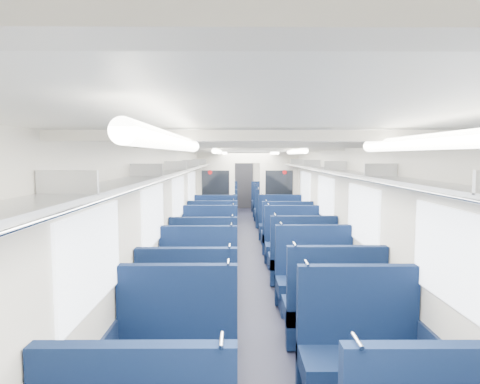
{
  "coord_description": "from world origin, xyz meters",
  "views": [
    {
      "loc": [
        -0.28,
        -8.29,
        2.2
      ],
      "look_at": [
        -0.2,
        3.4,
        1.17
      ],
      "focal_mm": 30.9,
      "sensor_mm": 36.0,
      "label": 1
    }
  ],
  "objects_px": {
    "bulkhead": "(247,191)",
    "seat_12": "(204,264)",
    "seat_23": "(271,211)",
    "seat_13": "(302,262)",
    "seat_17": "(287,237)",
    "seat_7": "(361,360)",
    "seat_19": "(281,227)",
    "end_door": "(244,185)",
    "seat_25": "(268,207)",
    "seat_8": "(189,316)",
    "seat_22": "(221,211)",
    "seat_26": "(223,203)",
    "seat_6": "(176,359)",
    "seat_14": "(210,247)",
    "seat_21": "(273,215)",
    "seat_24": "(222,207)",
    "seat_11": "(315,284)",
    "seat_15": "(293,247)",
    "seat_27": "(266,203)",
    "seat_20": "(219,216)",
    "seat_16": "(213,236)",
    "seat_9": "(332,313)",
    "seat_10": "(198,286)",
    "seat_18": "(215,228)"
  },
  "relations": [
    {
      "from": "bulkhead",
      "to": "seat_12",
      "type": "xyz_separation_m",
      "value": [
        -0.83,
        -4.57,
        -0.85
      ]
    },
    {
      "from": "seat_23",
      "to": "seat_13",
      "type": "bearing_deg",
      "value": -90.0
    },
    {
      "from": "seat_13",
      "to": "seat_17",
      "type": "height_order",
      "value": "same"
    },
    {
      "from": "seat_7",
      "to": "seat_19",
      "type": "relative_size",
      "value": 1.0
    },
    {
      "from": "end_door",
      "to": "seat_25",
      "type": "xyz_separation_m",
      "value": [
        0.83,
        -2.51,
        -0.62
      ]
    },
    {
      "from": "end_door",
      "to": "seat_12",
      "type": "xyz_separation_m",
      "value": [
        -0.83,
        -10.43,
        -0.62
      ]
    },
    {
      "from": "seat_8",
      "to": "seat_19",
      "type": "distance_m",
      "value": 6.04
    },
    {
      "from": "seat_17",
      "to": "seat_22",
      "type": "xyz_separation_m",
      "value": [
        -1.66,
        4.46,
        0.0
      ]
    },
    {
      "from": "seat_12",
      "to": "seat_26",
      "type": "xyz_separation_m",
      "value": [
        0.0,
        9.18,
        0.0
      ]
    },
    {
      "from": "seat_6",
      "to": "seat_14",
      "type": "relative_size",
      "value": 1.0
    },
    {
      "from": "seat_21",
      "to": "seat_24",
      "type": "height_order",
      "value": "same"
    },
    {
      "from": "seat_11",
      "to": "seat_24",
      "type": "height_order",
      "value": "same"
    },
    {
      "from": "end_door",
      "to": "seat_15",
      "type": "xyz_separation_m",
      "value": [
        0.83,
        -9.15,
        -0.62
      ]
    },
    {
      "from": "seat_7",
      "to": "seat_27",
      "type": "relative_size",
      "value": 1.0
    },
    {
      "from": "seat_7",
      "to": "seat_24",
      "type": "bearing_deg",
      "value": 98.51
    },
    {
      "from": "seat_20",
      "to": "seat_17",
      "type": "bearing_deg",
      "value": -62.67
    },
    {
      "from": "seat_19",
      "to": "seat_25",
      "type": "xyz_separation_m",
      "value": [
        0.0,
        4.35,
        0.0
      ]
    },
    {
      "from": "seat_25",
      "to": "bulkhead",
      "type": "bearing_deg",
      "value": -103.92
    },
    {
      "from": "bulkhead",
      "to": "seat_16",
      "type": "relative_size",
      "value": 2.26
    },
    {
      "from": "seat_9",
      "to": "seat_15",
      "type": "height_order",
      "value": "same"
    },
    {
      "from": "seat_6",
      "to": "seat_16",
      "type": "bearing_deg",
      "value": 90.0
    },
    {
      "from": "seat_8",
      "to": "seat_27",
      "type": "height_order",
      "value": "same"
    },
    {
      "from": "bulkhead",
      "to": "seat_10",
      "type": "height_order",
      "value": "bulkhead"
    },
    {
      "from": "seat_6",
      "to": "seat_12",
      "type": "xyz_separation_m",
      "value": [
        0.0,
        3.24,
        0.0
      ]
    },
    {
      "from": "bulkhead",
      "to": "seat_14",
      "type": "bearing_deg",
      "value": -104.3
    },
    {
      "from": "seat_18",
      "to": "seat_19",
      "type": "height_order",
      "value": "same"
    },
    {
      "from": "seat_20",
      "to": "seat_12",
      "type": "bearing_deg",
      "value": -90.0
    },
    {
      "from": "seat_21",
      "to": "seat_8",
      "type": "bearing_deg",
      "value": -101.81
    },
    {
      "from": "seat_11",
      "to": "seat_25",
      "type": "height_order",
      "value": "same"
    },
    {
      "from": "seat_6",
      "to": "seat_26",
      "type": "relative_size",
      "value": 1.0
    },
    {
      "from": "seat_14",
      "to": "seat_17",
      "type": "distance_m",
      "value": 1.94
    },
    {
      "from": "seat_10",
      "to": "seat_11",
      "type": "distance_m",
      "value": 1.66
    },
    {
      "from": "seat_14",
      "to": "seat_22",
      "type": "xyz_separation_m",
      "value": [
        0.0,
        5.47,
        0.0
      ]
    },
    {
      "from": "seat_10",
      "to": "seat_12",
      "type": "relative_size",
      "value": 1.0
    },
    {
      "from": "seat_15",
      "to": "seat_18",
      "type": "distance_m",
      "value": 2.76
    },
    {
      "from": "seat_8",
      "to": "seat_24",
      "type": "xyz_separation_m",
      "value": [
        0.0,
        10.06,
        0.0
      ]
    },
    {
      "from": "seat_9",
      "to": "seat_27",
      "type": "relative_size",
      "value": 1.0
    },
    {
      "from": "seat_13",
      "to": "seat_18",
      "type": "distance_m",
      "value": 3.75
    },
    {
      "from": "seat_21",
      "to": "seat_22",
      "type": "distance_m",
      "value": 1.99
    },
    {
      "from": "bulkhead",
      "to": "seat_25",
      "type": "distance_m",
      "value": 3.55
    },
    {
      "from": "seat_19",
      "to": "seat_24",
      "type": "xyz_separation_m",
      "value": [
        -1.66,
        4.25,
        0.0
      ]
    },
    {
      "from": "seat_24",
      "to": "seat_25",
      "type": "distance_m",
      "value": 1.66
    },
    {
      "from": "seat_21",
      "to": "seat_23",
      "type": "bearing_deg",
      "value": 90.0
    },
    {
      "from": "end_door",
      "to": "seat_14",
      "type": "bearing_deg",
      "value": -95.2
    },
    {
      "from": "seat_16",
      "to": "seat_19",
      "type": "xyz_separation_m",
      "value": [
        1.66,
        1.11,
        0.0
      ]
    },
    {
      "from": "seat_12",
      "to": "seat_23",
      "type": "relative_size",
      "value": 1.0
    },
    {
      "from": "seat_6",
      "to": "bulkhead",
      "type": "bearing_deg",
      "value": 83.93
    },
    {
      "from": "seat_13",
      "to": "seat_17",
      "type": "xyz_separation_m",
      "value": [
        0.0,
        2.19,
        0.0
      ]
    },
    {
      "from": "seat_12",
      "to": "seat_26",
      "type": "height_order",
      "value": "same"
    },
    {
      "from": "seat_15",
      "to": "seat_13",
      "type": "bearing_deg",
      "value": -90.0
    }
  ]
}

